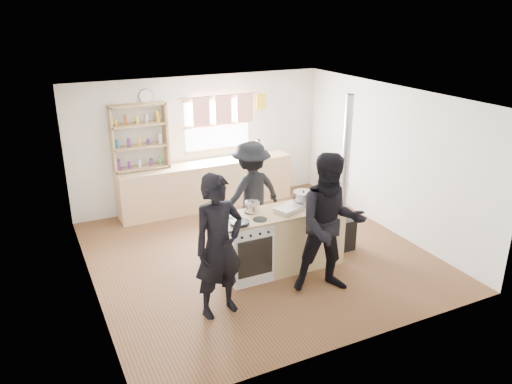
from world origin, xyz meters
TOP-DOWN VIEW (x-y plane):
  - ground at (0.00, 0.00)m, footprint 5.00×5.00m
  - back_counter at (0.00, 2.22)m, footprint 3.40×0.55m
  - shelving_unit at (-1.20, 2.34)m, footprint 1.00×0.28m
  - thermos at (1.11, 2.22)m, footprint 0.10×0.10m
  - cooking_island at (0.14, -0.55)m, footprint 1.97×0.64m
  - skillet_greens at (-0.62, -0.73)m, footprint 0.37×0.37m
  - roast_tray at (0.19, -0.62)m, footprint 0.44×0.38m
  - stockpot_stove at (-0.28, -0.40)m, footprint 0.21×0.21m
  - stockpot_counter at (0.53, -0.48)m, footprint 0.31×0.31m
  - bread_board at (0.83, -0.59)m, footprint 0.31×0.24m
  - flue_heater at (1.31, -0.40)m, footprint 0.35×0.35m
  - person_near_left at (-1.12, -1.21)m, footprint 0.74×0.55m
  - person_near_right at (0.43, -1.35)m, footprint 1.14×1.01m
  - person_far at (0.13, 0.49)m, footprint 1.20×0.82m

SIDE VIEW (x-z plane):
  - ground at x=0.00m, z-range -0.01..0.00m
  - back_counter at x=0.00m, z-range 0.00..0.90m
  - cooking_island at x=0.14m, z-range 0.00..0.93m
  - flue_heater at x=1.31m, z-range -0.60..1.90m
  - person_far at x=0.13m, z-range 0.00..1.71m
  - person_near_left at x=-1.12m, z-range 0.00..1.87m
  - skillet_greens at x=-0.62m, z-range 0.93..0.98m
  - roast_tray at x=0.19m, z-range 0.93..1.01m
  - person_near_right at x=0.43m, z-range 0.00..1.96m
  - bread_board at x=0.83m, z-range 0.92..1.04m
  - stockpot_stove at x=-0.28m, z-range 0.92..1.10m
  - stockpot_counter at x=0.53m, z-range 0.92..1.15m
  - thermos at x=1.11m, z-range 0.90..1.21m
  - shelving_unit at x=-1.20m, z-range 0.91..2.11m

